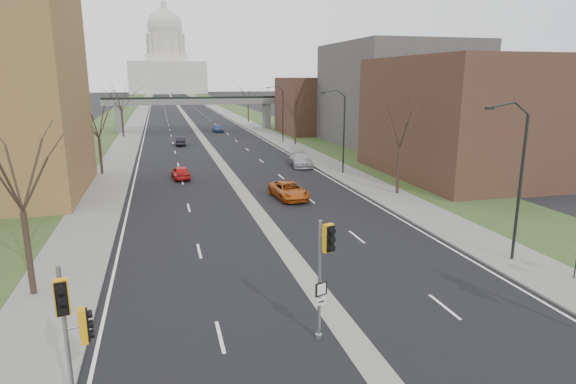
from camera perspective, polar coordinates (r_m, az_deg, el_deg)
name	(u,v)px	position (r m, az deg, el deg)	size (l,w,h in m)	color
ground	(358,346)	(19.44, 8.27, -17.65)	(700.00, 700.00, 0.00)	black
road_surface	(180,109)	(165.67, -12.67, 9.62)	(20.00, 600.00, 0.01)	black
median_strip	(180,109)	(165.67, -12.66, 9.62)	(1.20, 600.00, 0.02)	gray
sidewalk_right	(216,108)	(166.59, -8.48, 9.83)	(4.00, 600.00, 0.12)	gray
sidewalk_left	(142,109)	(165.61, -16.87, 9.39)	(4.00, 600.00, 0.12)	gray
grass_verge_right	(234,108)	(167.38, -6.41, 9.91)	(8.00, 600.00, 0.10)	#2E4620
grass_verge_left	(123,109)	(165.91, -18.96, 9.25)	(8.00, 600.00, 0.10)	#2E4620
commercial_block_near	(470,118)	(53.23, 20.77, 8.25)	(16.00, 20.00, 12.00)	#482E21
commercial_block_mid	(397,95)	(75.74, 12.74, 11.19)	(18.00, 22.00, 15.00)	#4F4C48
commercial_block_far	(320,105)	(90.10, 3.86, 10.19)	(14.00, 14.00, 10.00)	#482E21
pedestrian_bridge	(195,105)	(95.61, -10.93, 10.07)	(34.00, 3.00, 6.45)	slate
capitol	(167,64)	(335.41, -14.15, 14.47)	(48.00, 42.00, 55.75)	beige
streetlight_near	(513,137)	(27.86, 25.08, 5.91)	(2.61, 0.20, 8.70)	black
streetlight_mid	(337,108)	(50.56, 5.85, 9.89)	(2.61, 0.20, 8.70)	black
streetlight_far	(278,98)	(75.42, -1.23, 11.09)	(2.61, 0.20, 8.70)	black
tree_left_a	(16,156)	(24.27, -29.57, 3.73)	(7.20, 7.20, 9.40)	#382B21
tree_left_b	(97,115)	(53.72, -21.70, 8.45)	(6.75, 6.75, 8.81)	#382B21
tree_left_c	(120,96)	(87.50, -19.27, 10.74)	(7.65, 7.65, 9.99)	#382B21
tree_right_a	(401,118)	(42.30, 13.25, 8.51)	(7.20, 7.20, 9.40)	#382B21
tree_right_b	(295,106)	(73.09, 0.89, 10.13)	(6.30, 6.30, 8.22)	#382B21
tree_right_c	(248,91)	(112.03, -4.78, 11.84)	(7.65, 7.65, 9.99)	#382B21
signal_pole_left	(71,322)	(15.56, -24.28, -13.84)	(0.81, 1.00, 4.84)	gray
signal_pole_median	(324,260)	(18.12, 4.34, -8.03)	(0.67, 0.81, 4.84)	gray
car_left_near	(181,172)	(49.75, -12.60, 2.28)	(1.59, 3.95, 1.34)	red
car_left_far	(180,141)	(74.88, -12.63, 5.92)	(1.39, 3.99, 1.31)	black
car_right_near	(289,190)	(40.62, 0.12, 0.20)	(2.35, 5.10, 1.42)	#B04C12
car_right_mid	(300,160)	(55.55, 1.49, 3.86)	(2.19, 5.38, 1.56)	#A1A2A8
car_right_far	(218,128)	(92.28, -8.34, 7.47)	(1.60, 3.99, 1.36)	navy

